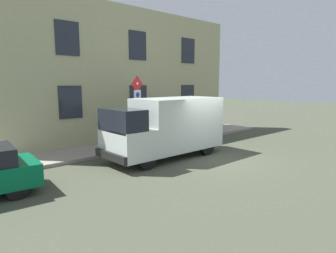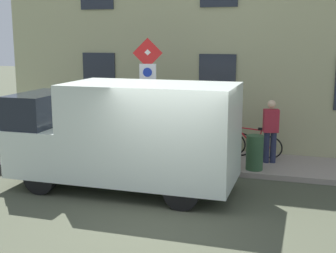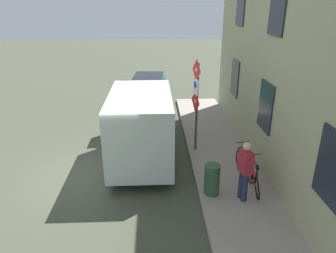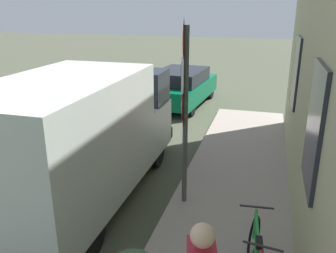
{
  "view_description": "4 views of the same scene",
  "coord_description": "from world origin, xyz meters",
  "px_view_note": "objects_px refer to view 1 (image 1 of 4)",
  "views": [
    {
      "loc": [
        -7.85,
        9.38,
        3.13
      ],
      "look_at": [
        2.58,
        0.07,
        1.04
      ],
      "focal_mm": 31.1,
      "sensor_mm": 36.0,
      "label": 1
    },
    {
      "loc": [
        -8.34,
        -2.64,
        3.51
      ],
      "look_at": [
        2.2,
        0.63,
        1.36
      ],
      "focal_mm": 49.19,
      "sensor_mm": 36.0,
      "label": 2
    },
    {
      "loc": [
        1.69,
        -8.89,
        5.23
      ],
      "look_at": [
        2.14,
        1.1,
        1.23
      ],
      "focal_mm": 33.33,
      "sensor_mm": 36.0,
      "label": 3
    },
    {
      "loc": [
        4.5,
        -4.24,
        3.62
      ],
      "look_at": [
        2.71,
        1.98,
        1.41
      ],
      "focal_mm": 37.83,
      "sensor_mm": 36.0,
      "label": 4
    }
  ],
  "objects_px": {
    "delivery_van": "(167,126)",
    "bicycle_green": "(149,131)",
    "pedestrian": "(173,120)",
    "litter_bin": "(179,131)",
    "sign_post_stacked": "(137,103)",
    "bicycle_red": "(161,130)"
  },
  "relations": [
    {
      "from": "delivery_van",
      "to": "pedestrian",
      "type": "bearing_deg",
      "value": -136.71
    },
    {
      "from": "bicycle_green",
      "to": "sign_post_stacked",
      "type": "bearing_deg",
      "value": 33.16
    },
    {
      "from": "delivery_van",
      "to": "pedestrian",
      "type": "xyz_separation_m",
      "value": [
        2.85,
        -3.01,
        -0.26
      ]
    },
    {
      "from": "delivery_van",
      "to": "litter_bin",
      "type": "height_order",
      "value": "delivery_van"
    },
    {
      "from": "delivery_van",
      "to": "litter_bin",
      "type": "xyz_separation_m",
      "value": [
        2.05,
        -2.7,
        -0.74
      ]
    },
    {
      "from": "delivery_van",
      "to": "bicycle_green",
      "type": "bearing_deg",
      "value": -116.46
    },
    {
      "from": "sign_post_stacked",
      "to": "bicycle_green",
      "type": "distance_m",
      "value": 2.86
    },
    {
      "from": "sign_post_stacked",
      "to": "bicycle_green",
      "type": "relative_size",
      "value": 1.88
    },
    {
      "from": "bicycle_red",
      "to": "bicycle_green",
      "type": "bearing_deg",
      "value": 7.87
    },
    {
      "from": "sign_post_stacked",
      "to": "bicycle_green",
      "type": "height_order",
      "value": "sign_post_stacked"
    },
    {
      "from": "bicycle_green",
      "to": "litter_bin",
      "type": "height_order",
      "value": "litter_bin"
    },
    {
      "from": "bicycle_red",
      "to": "litter_bin",
      "type": "xyz_separation_m",
      "value": [
        -1.27,
        -0.22,
        0.08
      ]
    },
    {
      "from": "bicycle_green",
      "to": "pedestrian",
      "type": "bearing_deg",
      "value": 155.83
    },
    {
      "from": "sign_post_stacked",
      "to": "delivery_van",
      "type": "bearing_deg",
      "value": -175.54
    },
    {
      "from": "sign_post_stacked",
      "to": "pedestrian",
      "type": "xyz_separation_m",
      "value": [
        0.95,
        -3.16,
        -1.17
      ]
    },
    {
      "from": "delivery_van",
      "to": "bicycle_green",
      "type": "distance_m",
      "value": 3.8
    },
    {
      "from": "sign_post_stacked",
      "to": "bicycle_green",
      "type": "xyz_separation_m",
      "value": [
        1.42,
        -1.79,
        -1.73
      ]
    },
    {
      "from": "pedestrian",
      "to": "bicycle_green",
      "type": "bearing_deg",
      "value": -123.07
    },
    {
      "from": "sign_post_stacked",
      "to": "pedestrian",
      "type": "height_order",
      "value": "sign_post_stacked"
    },
    {
      "from": "delivery_van",
      "to": "bicycle_green",
      "type": "relative_size",
      "value": 3.11
    },
    {
      "from": "bicycle_red",
      "to": "pedestrian",
      "type": "height_order",
      "value": "pedestrian"
    },
    {
      "from": "litter_bin",
      "to": "sign_post_stacked",
      "type": "bearing_deg",
      "value": 92.92
    }
  ]
}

